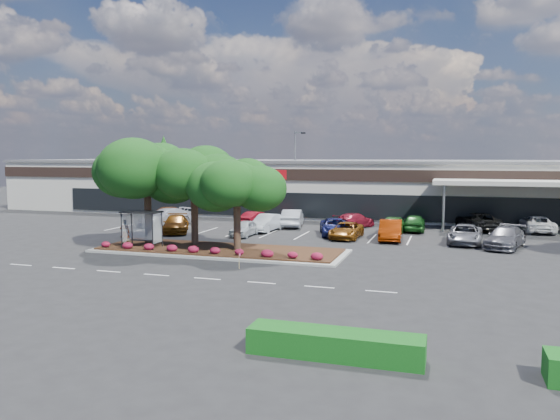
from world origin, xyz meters
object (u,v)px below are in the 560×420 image
(light_pole, at_px, (296,179))
(car_0, at_px, (165,217))
(car_1, at_px, (176,224))
(survey_stake, at_px, (239,259))

(light_pole, xyz_separation_m, car_0, (-9.79, -12.19, -3.38))
(car_0, xyz_separation_m, car_1, (3.29, -3.99, -0.07))
(car_0, relative_size, car_1, 1.09)
(light_pole, distance_m, survey_stake, 29.61)
(light_pole, relative_size, survey_stake, 9.81)
(light_pole, distance_m, car_0, 16.00)
(survey_stake, xyz_separation_m, car_1, (-11.19, 12.84, 0.13))
(survey_stake, height_order, car_1, car_1)
(light_pole, height_order, car_0, light_pole)
(light_pole, bearing_deg, survey_stake, -80.83)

